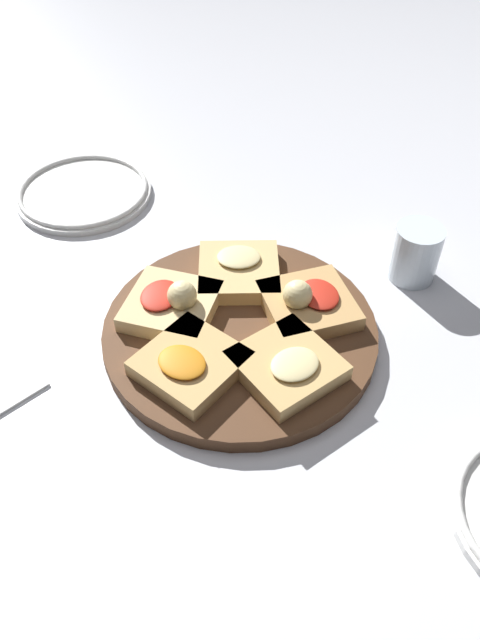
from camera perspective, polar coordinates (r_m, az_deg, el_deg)
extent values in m
plane|color=silver|center=(0.78, 0.00, -1.59)|extent=(3.00, 3.00, 0.00)
cylinder|color=#51331E|center=(0.77, 0.00, -1.08)|extent=(0.34, 0.34, 0.02)
cube|color=tan|center=(0.71, 4.27, -4.14)|extent=(0.12, 0.12, 0.02)
ellipsoid|color=beige|center=(0.69, 5.03, -4.04)|extent=(0.05, 0.06, 0.01)
cube|color=tan|center=(0.78, 6.27, 1.40)|extent=(0.13, 0.13, 0.02)
ellipsoid|color=red|center=(0.77, 7.25, 2.36)|extent=(0.07, 0.06, 0.01)
sphere|color=beige|center=(0.76, 5.29, 2.32)|extent=(0.04, 0.04, 0.04)
cube|color=#DBB775|center=(0.82, -0.10, 4.43)|extent=(0.14, 0.14, 0.02)
ellipsoid|color=beige|center=(0.82, -0.12, 5.79)|extent=(0.07, 0.07, 0.01)
cube|color=#E5C689|center=(0.78, -6.31, 1.32)|extent=(0.15, 0.15, 0.02)
ellipsoid|color=red|center=(0.77, -7.31, 2.27)|extent=(0.07, 0.07, 0.01)
sphere|color=beige|center=(0.76, -5.32, 2.25)|extent=(0.04, 0.04, 0.04)
cube|color=tan|center=(0.71, -4.54, -3.98)|extent=(0.14, 0.14, 0.02)
ellipsoid|color=orange|center=(0.69, -5.33, -3.85)|extent=(0.07, 0.06, 0.01)
cylinder|color=white|center=(1.04, -14.07, 11.15)|extent=(0.21, 0.21, 0.01)
torus|color=white|center=(1.04, -14.14, 11.47)|extent=(0.20, 0.20, 0.01)
cylinder|color=silver|center=(0.87, 15.74, 5.90)|extent=(0.06, 0.06, 0.08)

